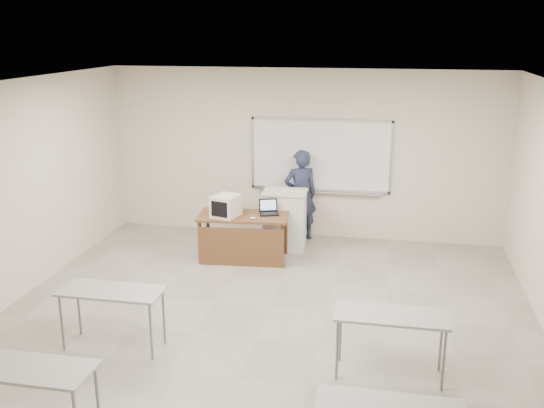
% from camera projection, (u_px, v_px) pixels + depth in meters
% --- Properties ---
extents(floor, '(7.00, 8.00, 0.01)m').
position_uv_depth(floor, '(255.00, 339.00, 7.39)').
color(floor, gray).
rests_on(floor, ground).
extents(whiteboard, '(2.48, 0.10, 1.31)m').
position_uv_depth(whiteboard, '(321.00, 156.00, 10.66)').
color(whiteboard, white).
rests_on(whiteboard, floor).
extents(student_desks, '(4.40, 2.20, 0.73)m').
position_uv_depth(student_desks, '(225.00, 344.00, 5.93)').
color(student_desks, '#A3A39E').
rests_on(student_desks, floor).
extents(instructor_desk, '(1.44, 0.72, 0.75)m').
position_uv_depth(instructor_desk, '(242.00, 229.00, 9.73)').
color(instructor_desk, brown).
rests_on(instructor_desk, floor).
extents(podium, '(0.73, 0.53, 1.02)m').
position_uv_depth(podium, '(285.00, 220.00, 10.30)').
color(podium, beige).
rests_on(podium, floor).
extents(crt_monitor, '(0.38, 0.43, 0.36)m').
position_uv_depth(crt_monitor, '(226.00, 206.00, 9.66)').
color(crt_monitor, beige).
rests_on(crt_monitor, instructor_desk).
extents(laptop, '(0.30, 0.28, 0.22)m').
position_uv_depth(laptop, '(270.00, 210.00, 9.83)').
color(laptop, black).
rests_on(laptop, instructor_desk).
extents(mouse, '(0.11, 0.09, 0.04)m').
position_uv_depth(mouse, '(253.00, 218.00, 9.55)').
color(mouse, '#B5BABE').
rests_on(mouse, instructor_desk).
extents(keyboard, '(0.47, 0.25, 0.02)m').
position_uv_depth(keyboard, '(295.00, 189.00, 10.20)').
color(keyboard, beige).
rests_on(keyboard, podium).
extents(presenter, '(0.70, 0.60, 1.63)m').
position_uv_depth(presenter, '(300.00, 195.00, 10.70)').
color(presenter, black).
rests_on(presenter, floor).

